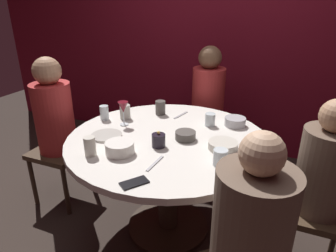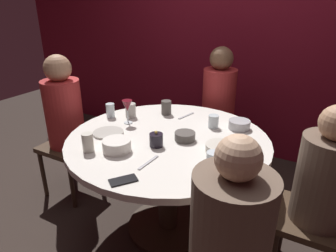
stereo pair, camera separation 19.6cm
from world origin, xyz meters
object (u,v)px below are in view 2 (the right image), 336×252
Objects in this scene: seated_diner_back at (219,99)px; dining_table at (168,157)px; cup_near_candle at (110,110)px; cup_by_left_diner at (166,108)px; cup_far_edge at (214,160)px; bowl_sauce_side at (221,148)px; seated_diner_left at (64,113)px; dinner_plate at (108,133)px; seated_diner_front_right at (230,237)px; cup_by_right_diner at (88,142)px; seated_diner_right at (324,183)px; bowl_small_white at (185,136)px; cup_center_front at (213,121)px; cell_phone at (123,180)px; wine_glass at (127,107)px; bowl_serving_large at (239,124)px; bowl_salad_center at (117,145)px; cup_beside_wine at (131,110)px; candle_holder at (156,140)px.

dining_table is at bearing 0.00° from seated_diner_back.
cup_by_left_diner reaches higher than cup_near_candle.
bowl_sauce_side is at bearing 98.68° from cup_far_edge.
seated_diner_left is 5.88× the size of dinner_plate.
seated_diner_front_right reaches higher than cup_by_right_diner.
seated_diner_right reaches higher than cup_by_left_diner.
cup_center_front is at bearing 73.20° from bowl_small_white.
seated_diner_left is 11.02× the size of cup_by_left_diner.
cell_phone is 1.04× the size of bowl_small_white.
cup_center_front is (0.20, 0.30, 0.20)m from dining_table.
bowl_small_white is at bearing -6.46° from wine_glass.
bowl_small_white is 0.69m from cup_near_candle.
dinner_plate is (-1.33, -0.15, 0.06)m from seated_diner_right.
bowl_serving_large is at bearing 0.07° from cup_by_left_diner.
dining_table is 0.44m from dinner_plate.
bowl_serving_large is at bearing 34.72° from dinner_plate.
cup_by_right_diner is (-0.38, 0.16, 0.05)m from cell_phone.
cup_center_front is (0.20, -0.67, 0.05)m from seated_diner_back.
bowl_serving_large is 1.12× the size of bowl_small_white.
bowl_small_white is at bearing 43.83° from cup_by_right_diner.
bowl_salad_center is 0.58m from cup_near_candle.
dining_table is 0.95m from seated_diner_right.
seated_diner_right is 0.84m from bowl_small_white.
seated_diner_back is 1.06m from bowl_sauce_side.
wine_glass is 1.62× the size of cup_near_candle.
bowl_serving_large is at bearing 13.14° from cup_beside_wine.
seated_diner_right reaches higher than cup_beside_wine.
dinner_plate is 1.21× the size of bowl_salad_center.
dinner_plate is 1.48× the size of cell_phone.
seated_diner_back reaches higher than bowl_small_white.
bowl_serving_large reaches higher than bowl_small_white.
cup_near_candle is 1.17× the size of cup_far_edge.
cup_far_edge is at bearing 22.14° from seated_diner_right.
seated_diner_left is 1.39m from bowl_serving_large.
seated_diner_left reaches higher than cup_by_right_diner.
seated_diner_back reaches higher than cup_by_right_diner.
seated_diner_back reaches higher than bowl_sauce_side.
cup_near_candle is at bearing 169.59° from dining_table.
cup_by_left_diner is at bearing 82.62° from cup_by_right_diner.
cell_phone is at bearing -22.88° from cup_by_right_diner.
cup_far_edge is (0.79, -0.07, 0.04)m from dinner_plate.
seated_diner_left is 9.08× the size of bowl_small_white.
dinner_plate is 1.92× the size of cup_beside_wine.
bowl_sauce_side is (0.55, 0.30, -0.01)m from bowl_salad_center.
cup_by_left_diner is 1.19× the size of cup_far_edge.
seated_diner_front_right is 1.36m from cup_beside_wine.
seated_diner_back is at bearing 121.82° from bowl_serving_large.
dining_table is 0.41m from bowl_salad_center.
candle_holder is 0.75× the size of cell_phone.
wine_glass is (-1.02, 0.71, 0.16)m from seated_diner_front_right.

